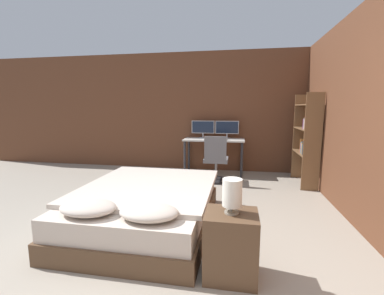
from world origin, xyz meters
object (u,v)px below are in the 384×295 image
at_px(keyboard, 213,140).
at_px(bookshelf, 308,137).
at_px(bed, 147,206).
at_px(monitor_left, 203,128).
at_px(monitor_right, 227,128).
at_px(office_chair, 216,163).
at_px(nightstand, 231,245).
at_px(computer_mouse, 227,139).
at_px(bedside_lamp, 232,193).
at_px(desk, 214,144).

bearing_deg(keyboard, bookshelf, -12.40).
xyz_separation_m(bed, bookshelf, (2.34, 2.15, 0.67)).
bearing_deg(bed, bookshelf, 42.56).
xyz_separation_m(monitor_left, monitor_right, (0.54, 0.00, 0.00)).
bearing_deg(office_chair, bookshelf, 2.82).
bearing_deg(nightstand, keyboard, 98.24).
bearing_deg(keyboard, monitor_left, 125.88).
bearing_deg(computer_mouse, bedside_lamp, -86.59).
relative_size(nightstand, computer_mouse, 8.21).
relative_size(monitor_left, keyboard, 1.33).
distance_m(desk, keyboard, 0.22).
distance_m(nightstand, desk, 3.57).
distance_m(bed, monitor_left, 3.03).
xyz_separation_m(bedside_lamp, monitor_left, (-0.75, 3.71, 0.25)).
xyz_separation_m(bed, office_chair, (0.67, 2.07, 0.12)).
relative_size(bed, nightstand, 3.52).
bearing_deg(nightstand, monitor_right, 93.27).
bearing_deg(bedside_lamp, desk, 97.81).
bearing_deg(computer_mouse, bookshelf, -14.66).
xyz_separation_m(monitor_left, bookshelf, (2.05, -0.77, -0.08)).
bearing_deg(keyboard, bedside_lamp, -81.76).
height_order(desk, monitor_right, monitor_right).
xyz_separation_m(bed, desk, (0.56, 2.73, 0.41)).
height_order(bedside_lamp, monitor_right, monitor_right).
xyz_separation_m(desk, monitor_right, (0.27, 0.19, 0.34)).
bearing_deg(computer_mouse, office_chair, -110.84).
bearing_deg(bookshelf, office_chair, -177.18).
distance_m(nightstand, computer_mouse, 3.38).
relative_size(keyboard, office_chair, 0.42).
bearing_deg(bedside_lamp, bed, 142.96).
bearing_deg(desk, nightstand, -82.19).
bearing_deg(office_chair, desk, 98.94).
relative_size(office_chair, bookshelf, 0.54).
bearing_deg(desk, office_chair, -81.06).
height_order(nightstand, bedside_lamp, bedside_lamp).
xyz_separation_m(nightstand, monitor_left, (-0.75, 3.71, 0.71)).
bearing_deg(monitor_right, bed, -105.94).
height_order(bed, bedside_lamp, bedside_lamp).
height_order(desk, keyboard, keyboard).
xyz_separation_m(nightstand, bookshelf, (1.30, 2.94, 0.63)).
bearing_deg(nightstand, computer_mouse, 93.41).
bearing_deg(desk, keyboard, -90.00).
height_order(monitor_left, bookshelf, bookshelf).
height_order(nightstand, bookshelf, bookshelf).
bearing_deg(nightstand, bookshelf, 66.18).
xyz_separation_m(desk, computer_mouse, (0.28, -0.19, 0.13)).
height_order(bedside_lamp, office_chair, office_chair).
height_order(bedside_lamp, desk, bedside_lamp).
bearing_deg(bedside_lamp, office_chair, 97.55).
height_order(nightstand, desk, desk).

